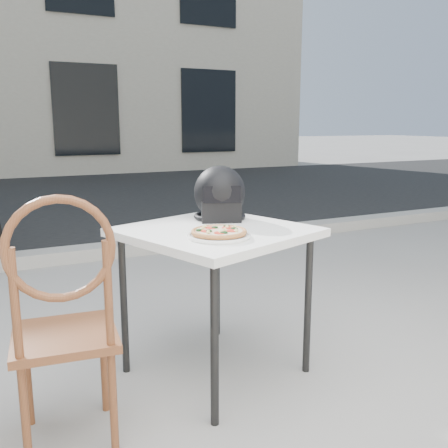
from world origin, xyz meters
name	(u,v)px	position (x,y,z in m)	size (l,w,h in m)	color
ground	(210,430)	(0.00, 0.00, 0.00)	(80.00, 80.00, 0.00)	#9B9893
street_asphalt	(35,202)	(0.00, 7.00, 0.00)	(30.00, 8.00, 0.00)	black
curb	(79,254)	(0.00, 3.00, 0.06)	(30.00, 0.25, 0.12)	#A09C95
cafe_table_main	(216,242)	(0.24, 0.46, 0.70)	(1.03, 1.03, 0.77)	white
plate	(219,236)	(0.17, 0.26, 0.78)	(0.31, 0.31, 0.02)	white
pizza	(219,232)	(0.17, 0.26, 0.80)	(0.32, 0.32, 0.03)	#C07F46
helmet	(220,196)	(0.37, 0.67, 0.90)	(0.36, 0.37, 0.29)	black
cafe_chair_main	(63,312)	(-0.54, 0.14, 0.58)	(0.44, 0.44, 1.04)	brown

